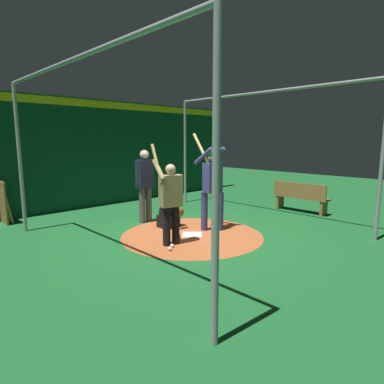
{
  "coord_description": "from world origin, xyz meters",
  "views": [
    {
      "loc": [
        4.9,
        -4.75,
        2.06
      ],
      "look_at": [
        0.0,
        0.0,
        0.95
      ],
      "focal_mm": 30.49,
      "sensor_mm": 36.0,
      "label": 1
    }
  ],
  "objects_px": {
    "umpire": "(145,182)",
    "bench": "(300,197)",
    "bat_rack": "(2,203)",
    "baseball_1": "(170,249)",
    "batter": "(212,180)",
    "visitor": "(170,199)",
    "catcher": "(170,212)",
    "home_plate": "(192,235)",
    "baseball_0": "(172,246)"
  },
  "relations": [
    {
      "from": "catcher",
      "to": "batter",
      "type": "bearing_deg",
      "value": 33.6
    },
    {
      "from": "batter",
      "to": "umpire",
      "type": "height_order",
      "value": "batter"
    },
    {
      "from": "visitor",
      "to": "bench",
      "type": "distance_m",
      "value": 4.56
    },
    {
      "from": "visitor",
      "to": "baseball_0",
      "type": "xyz_separation_m",
      "value": [
        0.17,
        -0.11,
        -0.88
      ]
    },
    {
      "from": "visitor",
      "to": "bench",
      "type": "xyz_separation_m",
      "value": [
        0.35,
        4.53,
        -0.48
      ]
    },
    {
      "from": "catcher",
      "to": "baseball_1",
      "type": "xyz_separation_m",
      "value": [
        1.25,
        -1.05,
        -0.33
      ]
    },
    {
      "from": "bat_rack",
      "to": "umpire",
      "type": "bearing_deg",
      "value": 46.07
    },
    {
      "from": "catcher",
      "to": "umpire",
      "type": "xyz_separation_m",
      "value": [
        -0.83,
        -0.08,
        0.64
      ]
    },
    {
      "from": "home_plate",
      "to": "baseball_0",
      "type": "distance_m",
      "value": 0.91
    },
    {
      "from": "bench",
      "to": "baseball_1",
      "type": "height_order",
      "value": "bench"
    },
    {
      "from": "home_plate",
      "to": "baseball_0",
      "type": "relative_size",
      "value": 5.68
    },
    {
      "from": "umpire",
      "to": "bench",
      "type": "relative_size",
      "value": 1.14
    },
    {
      "from": "visitor",
      "to": "baseball_0",
      "type": "bearing_deg",
      "value": -20.65
    },
    {
      "from": "bat_rack",
      "to": "baseball_1",
      "type": "distance_m",
      "value": 4.87
    },
    {
      "from": "catcher",
      "to": "baseball_1",
      "type": "distance_m",
      "value": 1.66
    },
    {
      "from": "batter",
      "to": "umpire",
      "type": "distance_m",
      "value": 1.79
    },
    {
      "from": "home_plate",
      "to": "visitor",
      "type": "distance_m",
      "value": 1.18
    },
    {
      "from": "home_plate",
      "to": "bench",
      "type": "bearing_deg",
      "value": 82.39
    },
    {
      "from": "batter",
      "to": "visitor",
      "type": "distance_m",
      "value": 1.37
    },
    {
      "from": "visitor",
      "to": "baseball_0",
      "type": "distance_m",
      "value": 0.9
    },
    {
      "from": "umpire",
      "to": "baseball_1",
      "type": "distance_m",
      "value": 2.49
    },
    {
      "from": "bat_rack",
      "to": "bench",
      "type": "xyz_separation_m",
      "value": [
        4.64,
        6.39,
        -0.05
      ]
    },
    {
      "from": "umpire",
      "to": "visitor",
      "type": "height_order",
      "value": "visitor"
    },
    {
      "from": "baseball_1",
      "to": "home_plate",
      "type": "bearing_deg",
      "value": 113.67
    },
    {
      "from": "visitor",
      "to": "baseball_1",
      "type": "height_order",
      "value": "visitor"
    },
    {
      "from": "baseball_1",
      "to": "bat_rack",
      "type": "bearing_deg",
      "value": -160.51
    },
    {
      "from": "catcher",
      "to": "bench",
      "type": "height_order",
      "value": "catcher"
    },
    {
      "from": "baseball_1",
      "to": "catcher",
      "type": "bearing_deg",
      "value": 139.99
    },
    {
      "from": "umpire",
      "to": "baseball_1",
      "type": "bearing_deg",
      "value": -24.89
    },
    {
      "from": "catcher",
      "to": "baseball_0",
      "type": "height_order",
      "value": "catcher"
    },
    {
      "from": "visitor",
      "to": "home_plate",
      "type": "bearing_deg",
      "value": 115.68
    },
    {
      "from": "umpire",
      "to": "visitor",
      "type": "distance_m",
      "value": 1.95
    },
    {
      "from": "visitor",
      "to": "catcher",
      "type": "bearing_deg",
      "value": 154.18
    },
    {
      "from": "home_plate",
      "to": "batter",
      "type": "xyz_separation_m",
      "value": [
        0.02,
        0.61,
        1.14
      ]
    },
    {
      "from": "catcher",
      "to": "umpire",
      "type": "distance_m",
      "value": 1.05
    },
    {
      "from": "baseball_0",
      "to": "baseball_1",
      "type": "distance_m",
      "value": 0.18
    },
    {
      "from": "umpire",
      "to": "baseball_0",
      "type": "height_order",
      "value": "umpire"
    },
    {
      "from": "visitor",
      "to": "bat_rack",
      "type": "relative_size",
      "value": 1.88
    },
    {
      "from": "home_plate",
      "to": "batter",
      "type": "bearing_deg",
      "value": 88.27
    },
    {
      "from": "umpire",
      "to": "baseball_1",
      "type": "xyz_separation_m",
      "value": [
        2.08,
        -0.97,
        -0.97
      ]
    },
    {
      "from": "batter",
      "to": "baseball_1",
      "type": "relative_size",
      "value": 29.64
    },
    {
      "from": "home_plate",
      "to": "visitor",
      "type": "height_order",
      "value": "visitor"
    },
    {
      "from": "catcher",
      "to": "visitor",
      "type": "relative_size",
      "value": 0.49
    },
    {
      "from": "catcher",
      "to": "baseball_0",
      "type": "xyz_separation_m",
      "value": [
        1.14,
        -0.91,
        -0.33
      ]
    },
    {
      "from": "visitor",
      "to": "bat_rack",
      "type": "xyz_separation_m",
      "value": [
        -4.3,
        -1.87,
        -0.43
      ]
    },
    {
      "from": "catcher",
      "to": "visitor",
      "type": "bearing_deg",
      "value": -39.24
    },
    {
      "from": "home_plate",
      "to": "umpire",
      "type": "distance_m",
      "value": 1.93
    },
    {
      "from": "catcher",
      "to": "baseball_0",
      "type": "bearing_deg",
      "value": -38.53
    },
    {
      "from": "batter",
      "to": "baseball_0",
      "type": "bearing_deg",
      "value": -78.09
    },
    {
      "from": "home_plate",
      "to": "bench",
      "type": "relative_size",
      "value": 0.27
    }
  ]
}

